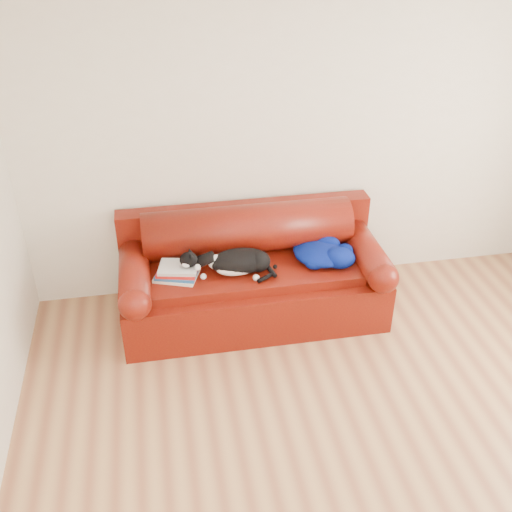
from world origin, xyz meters
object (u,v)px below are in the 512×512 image
(sofa_base, at_px, (253,291))
(cat, at_px, (239,262))
(book_stack, at_px, (178,271))
(blanket, at_px, (323,252))

(sofa_base, height_order, cat, cat)
(book_stack, bearing_deg, sofa_base, 7.17)
(book_stack, distance_m, blanket, 1.17)
(sofa_base, bearing_deg, blanket, -4.12)
(sofa_base, xyz_separation_m, book_stack, (-0.60, -0.08, 0.31))
(cat, xyz_separation_m, blanket, (0.69, 0.06, -0.02))
(sofa_base, distance_m, blanket, 0.66)
(book_stack, distance_m, cat, 0.48)
(sofa_base, bearing_deg, book_stack, -172.83)
(sofa_base, bearing_deg, cat, -141.85)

